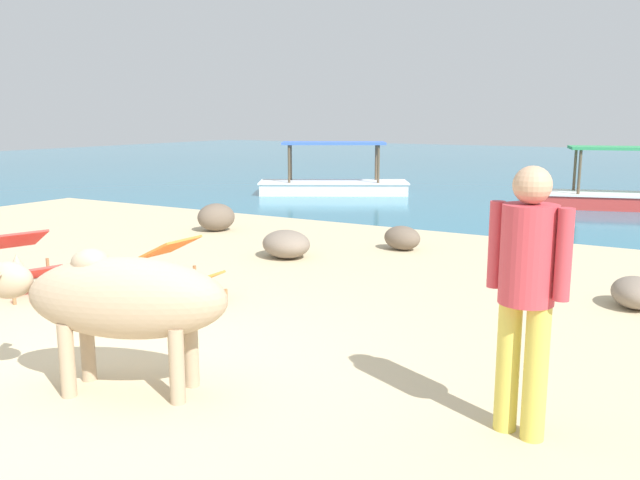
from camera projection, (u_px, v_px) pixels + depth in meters
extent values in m
cube|color=#CCB78E|center=(107.00, 367.00, 5.11)|extent=(18.00, 14.00, 0.04)
cube|color=teal|center=(581.00, 170.00, 23.80)|extent=(60.00, 36.00, 0.03)
cylinder|color=tan|center=(67.00, 360.00, 4.49)|extent=(0.10, 0.10, 0.52)
cylinder|color=tan|center=(88.00, 346.00, 4.77)|extent=(0.10, 0.10, 0.52)
cylinder|color=tan|center=(177.00, 366.00, 4.38)|extent=(0.10, 0.10, 0.52)
cylinder|color=tan|center=(191.00, 351.00, 4.67)|extent=(0.10, 0.10, 0.52)
ellipsoid|color=tan|center=(127.00, 298.00, 4.50)|extent=(1.51, 1.02, 0.57)
ellipsoid|color=tan|center=(7.00, 280.00, 4.60)|extent=(0.43, 0.35, 0.26)
cone|color=tan|center=(17.00, 260.00, 4.71)|extent=(0.12, 0.12, 0.09)
ellipsoid|color=tan|center=(91.00, 262.00, 4.49)|extent=(0.33, 0.31, 0.19)
cylinder|color=olive|center=(226.00, 296.00, 6.81)|extent=(0.04, 0.04, 0.14)
cylinder|color=olive|center=(192.00, 308.00, 6.37)|extent=(0.04, 0.04, 0.14)
cylinder|color=olive|center=(195.00, 281.00, 7.00)|extent=(0.04, 0.04, 0.34)
cylinder|color=olive|center=(160.00, 292.00, 6.56)|extent=(0.04, 0.04, 0.34)
cube|color=orange|center=(193.00, 283.00, 6.66)|extent=(0.44, 0.52, 0.21)
cube|color=orange|center=(169.00, 248.00, 6.76)|extent=(0.47, 0.52, 0.23)
cylinder|color=olive|center=(65.00, 289.00, 7.08)|extent=(0.04, 0.04, 0.14)
cylinder|color=olive|center=(14.00, 298.00, 6.73)|extent=(0.04, 0.04, 0.14)
cylinder|color=olive|center=(48.00, 273.00, 7.35)|extent=(0.04, 0.04, 0.34)
cube|color=red|center=(31.00, 274.00, 7.02)|extent=(0.56, 0.62, 0.21)
cube|color=red|center=(18.00, 240.00, 7.18)|extent=(0.59, 0.63, 0.23)
cylinder|color=#DBC64C|center=(508.00, 366.00, 3.99)|extent=(0.14, 0.14, 0.82)
cylinder|color=#DBC64C|center=(536.00, 374.00, 3.87)|extent=(0.14, 0.14, 0.82)
cylinder|color=#CC3D47|center=(528.00, 254.00, 3.80)|extent=(0.32, 0.32, 0.58)
cylinder|color=#CC3D47|center=(496.00, 245.00, 3.94)|extent=(0.09, 0.09, 0.52)
cylinder|color=#CC3D47|center=(564.00, 255.00, 3.65)|extent=(0.09, 0.09, 0.52)
sphere|color=tan|center=(532.00, 185.00, 3.72)|extent=(0.22, 0.22, 0.22)
ellipsoid|color=#6B5B4C|center=(216.00, 217.00, 11.01)|extent=(0.78, 0.81, 0.46)
ellipsoid|color=gray|center=(636.00, 292.00, 6.61)|extent=(0.59, 0.71, 0.31)
ellipsoid|color=gray|center=(286.00, 244.00, 8.94)|extent=(0.93, 0.87, 0.38)
ellipsoid|color=#6B5B4C|center=(402.00, 238.00, 9.46)|extent=(0.63, 0.52, 0.35)
cube|color=#C63833|center=(630.00, 202.00, 13.88)|extent=(3.76, 2.05, 0.28)
cube|color=white|center=(630.00, 194.00, 13.85)|extent=(3.85, 2.13, 0.04)
cylinder|color=brown|center=(579.00, 173.00, 13.66)|extent=(0.06, 0.06, 0.95)
cylinder|color=brown|center=(575.00, 170.00, 14.39)|extent=(0.06, 0.06, 0.95)
cube|color=#339356|center=(634.00, 148.00, 13.67)|extent=(2.68, 1.60, 0.06)
cube|color=white|center=(333.00, 188.00, 16.45)|extent=(3.67, 2.74, 0.28)
cube|color=white|center=(333.00, 182.00, 16.42)|extent=(3.76, 2.82, 0.04)
cylinder|color=brown|center=(289.00, 165.00, 15.97)|extent=(0.06, 0.06, 0.95)
cylinder|color=brown|center=(291.00, 163.00, 16.72)|extent=(0.06, 0.06, 0.95)
cylinder|color=brown|center=(378.00, 165.00, 15.95)|extent=(0.06, 0.06, 0.95)
cylinder|color=brown|center=(376.00, 163.00, 16.70)|extent=(0.06, 0.06, 0.95)
cube|color=#3D66C6|center=(334.00, 143.00, 16.24)|extent=(2.65, 2.06, 0.06)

